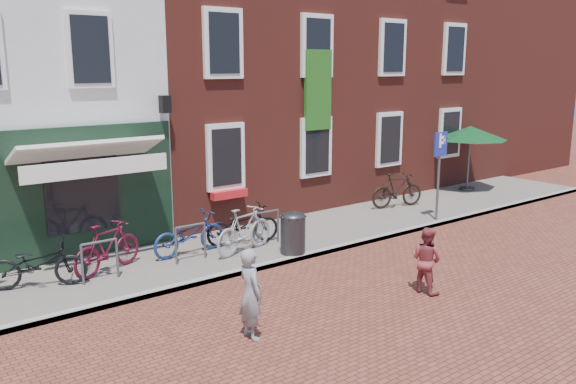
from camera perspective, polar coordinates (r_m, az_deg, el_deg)
ground at (r=13.04m, az=-0.83°, el=-7.10°), size 80.00×80.00×0.00m
sidewalk at (r=14.74m, az=-1.19°, el=-4.62°), size 24.00×3.00×0.10m
building_brick_mid at (r=19.32m, az=-8.76°, el=14.05°), size 6.00×8.00×10.00m
building_brick_right at (r=22.83m, az=4.94°, el=13.81°), size 6.00×8.00×10.00m
filler_right at (r=27.61m, az=15.18°, el=12.09°), size 7.00×8.00×9.00m
litter_bin at (r=13.43m, az=0.48°, el=-3.68°), size 0.57×0.57×1.04m
parking_sign at (r=16.62m, az=14.30°, el=2.93°), size 0.50×0.08×2.43m
parasol at (r=20.98m, az=17.08°, el=5.66°), size 2.45×2.45×2.28m
woman at (r=9.56m, az=-3.60°, el=-9.68°), size 0.40×0.57×1.48m
boy at (r=11.72m, az=13.10°, el=-6.36°), size 0.55×0.67×1.28m
bicycle_0 at (r=12.38m, az=-22.86°, el=-6.35°), size 1.90×1.27×0.94m
bicycle_1 at (r=12.79m, az=-16.90°, el=-5.09°), size 1.80×1.11×1.05m
bicycle_2 at (r=13.57m, az=-9.45°, el=-3.97°), size 1.83×0.74×0.94m
bicycle_3 at (r=13.56m, az=-4.20°, el=-3.62°), size 1.81×0.90×1.05m
bicycle_4 at (r=14.19m, az=-4.35°, el=-3.13°), size 1.89×1.01×0.94m
bicycle_5 at (r=18.09m, az=10.41°, el=0.19°), size 1.81×0.89×1.05m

